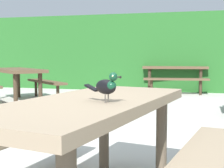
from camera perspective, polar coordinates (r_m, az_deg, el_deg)
hedge_wall at (r=10.26m, az=9.97°, el=5.48°), size 28.00×1.87×2.26m
picnic_table_foreground at (r=2.14m, az=-3.63°, el=-7.59°), size 1.98×2.00×0.74m
bird_grackle at (r=1.93m, az=-0.88°, el=-0.30°), size 0.27×0.16×0.18m
picnic_table_mid_left at (r=9.37m, az=10.99°, el=2.01°), size 1.91×1.88×0.74m
picnic_table_far_centre at (r=7.55m, az=-16.52°, el=1.22°), size 2.39×2.39×0.74m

